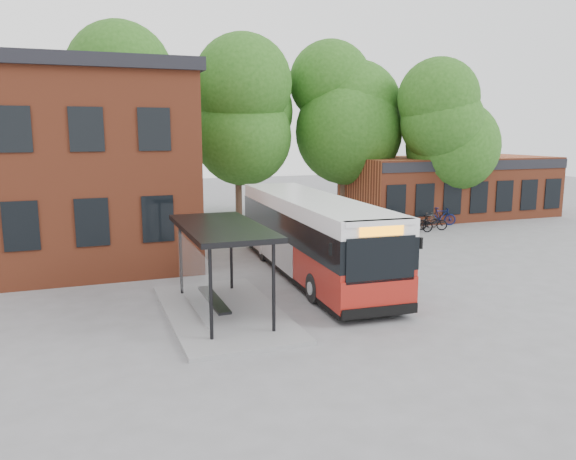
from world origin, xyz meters
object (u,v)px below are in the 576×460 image
object	(u,v)px
bicycle_5	(429,220)
bicycle_3	(391,222)
bicycle_2	(396,224)
bicycle_6	(431,222)
bus_shelter	(222,269)
bicycle_7	(441,216)
bicycle_0	(372,223)
bicycle_1	(388,226)
bicycle_4	(418,224)
city_bus	(311,236)

from	to	relation	value
bicycle_5	bicycle_3	bearing A→B (deg)	67.17
bicycle_2	bicycle_6	distance (m)	2.29
bus_shelter	bicycle_7	distance (m)	20.46
bicycle_2	bicycle_5	distance (m)	2.52
bus_shelter	bicycle_3	size ratio (longest dim) A/B	4.48
bus_shelter	bicycle_0	size ratio (longest dim) A/B	3.78
bicycle_6	bicycle_0	bearing A→B (deg)	100.01
bicycle_1	bicycle_4	bearing A→B (deg)	-100.19
city_bus	bicycle_2	distance (m)	11.06
bus_shelter	bicycle_4	world-z (taller)	bus_shelter
bus_shelter	bicycle_1	size ratio (longest dim) A/B	3.90
bicycle_0	bicycle_1	xyz separation A→B (m)	(0.25, -1.36, 0.05)
bicycle_3	bicycle_6	distance (m)	2.37
bicycle_6	bicycle_7	xyz separation A→B (m)	(1.55, 1.26, 0.07)
bicycle_0	bicycle_2	world-z (taller)	bicycle_0
bus_shelter	bicycle_5	size ratio (longest dim) A/B	4.32
city_bus	bicycle_1	xyz separation A→B (m)	(7.38, 6.54, -1.04)
bicycle_2	bicycle_0	bearing A→B (deg)	72.60
bus_shelter	city_bus	bearing A→B (deg)	38.28
bicycle_5	bicycle_6	bearing A→B (deg)	140.25
bicycle_1	bicycle_5	size ratio (longest dim) A/B	1.11
city_bus	bicycle_3	distance (m)	11.48
bicycle_4	bicycle_6	size ratio (longest dim) A/B	1.04
bicycle_0	bicycle_3	size ratio (longest dim) A/B	1.18
bus_shelter	bicycle_1	bearing A→B (deg)	40.33
city_bus	bicycle_2	xyz separation A→B (m)	(8.30, 7.21, -1.13)
bicycle_1	bicycle_6	size ratio (longest dim) A/B	0.98
city_bus	bicycle_7	size ratio (longest dim) A/B	6.77
bus_shelter	bicycle_3	distance (m)	17.18
bicycle_6	bicycle_2	bearing A→B (deg)	109.83
bicycle_0	bicycle_6	world-z (taller)	bicycle_0
bicycle_0	bicycle_1	distance (m)	1.38
bicycle_4	bicycle_0	bearing A→B (deg)	64.99
city_bus	bicycle_2	size ratio (longest dim) A/B	7.31
city_bus	bicycle_5	xyz separation A→B (m)	(10.80, 7.57, -1.09)
bus_shelter	bicycle_0	xyz separation A→B (m)	(11.64, 11.46, -0.96)
bicycle_3	bicycle_7	world-z (taller)	bicycle_7
bicycle_5	bus_shelter	bearing A→B (deg)	108.79
bicycle_1	bicycle_3	size ratio (longest dim) A/B	1.15
bicycle_3	bicycle_5	xyz separation A→B (m)	(2.46, -0.24, 0.02)
bicycle_2	bicycle_3	bearing A→B (deg)	9.88
bicycle_1	bicycle_3	xyz separation A→B (m)	(0.96, 1.27, -0.07)
bicycle_4	bicycle_7	xyz separation A→B (m)	(2.79, 1.72, 0.05)
bicycle_6	bicycle_7	bearing A→B (deg)	-26.97
city_bus	bicycle_7	distance (m)	14.74
city_bus	bicycle_7	xyz separation A→B (m)	(12.13, 8.31, -1.03)
bus_shelter	city_bus	world-z (taller)	city_bus
bicycle_2	bicycle_7	bearing A→B (deg)	-60.84
bicycle_1	bicycle_7	size ratio (longest dim) A/B	0.98
bicycle_0	bicycle_6	xyz separation A→B (m)	(3.45, -0.85, -0.01)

